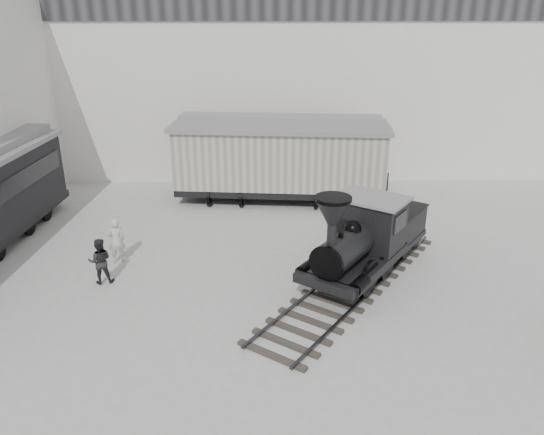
{
  "coord_description": "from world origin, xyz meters",
  "views": [
    {
      "loc": [
        -0.7,
        -13.04,
        8.75
      ],
      "look_at": [
        -0.38,
        3.68,
        2.0
      ],
      "focal_mm": 35.0,
      "sensor_mm": 36.0,
      "label": 1
    }
  ],
  "objects_px": {
    "locomotive": "(364,242)",
    "visitor_b": "(100,261)",
    "boxcar": "(280,157)",
    "visitor_a": "(116,240)"
  },
  "relations": [
    {
      "from": "visitor_a",
      "to": "locomotive",
      "type": "bearing_deg",
      "value": 149.83
    },
    {
      "from": "locomotive",
      "to": "visitor_b",
      "type": "distance_m",
      "value": 8.87
    },
    {
      "from": "boxcar",
      "to": "visitor_a",
      "type": "xyz_separation_m",
      "value": [
        -6.11,
        -6.45,
        -1.29
      ]
    },
    {
      "from": "locomotive",
      "to": "visitor_b",
      "type": "bearing_deg",
      "value": -142.74
    },
    {
      "from": "locomotive",
      "to": "boxcar",
      "type": "distance_m",
      "value": 8.23
    },
    {
      "from": "boxcar",
      "to": "visitor_b",
      "type": "distance_m",
      "value": 10.26
    },
    {
      "from": "boxcar",
      "to": "visitor_a",
      "type": "distance_m",
      "value": 8.98
    },
    {
      "from": "visitor_a",
      "to": "boxcar",
      "type": "bearing_deg",
      "value": -155.03
    },
    {
      "from": "boxcar",
      "to": "visitor_b",
      "type": "relative_size",
      "value": 6.38
    },
    {
      "from": "visitor_b",
      "to": "boxcar",
      "type": "bearing_deg",
      "value": -139.48
    }
  ]
}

